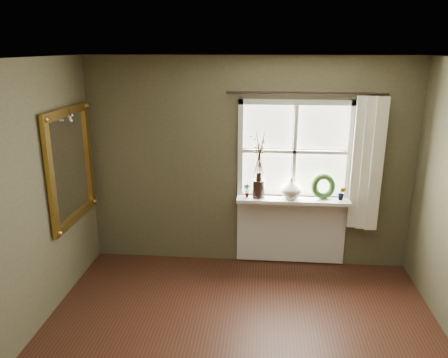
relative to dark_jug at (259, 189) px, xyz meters
name	(u,v)px	position (x,y,z in m)	size (l,w,h in m)	color
ceiling	(239,61)	(-0.13, -2.12, 1.57)	(4.50, 4.50, 0.00)	silver
wall_back	(249,163)	(-0.13, 0.18, 0.27)	(4.00, 0.10, 2.60)	brown
window_frame	(294,152)	(0.42, 0.11, 0.45)	(1.36, 0.06, 1.24)	silver
window_sill	(293,200)	(0.42, 0.00, -0.13)	(1.36, 0.26, 0.04)	silver
window_apron	(291,230)	(0.42, 0.11, -0.57)	(1.36, 0.04, 0.88)	silver
dark_jug	(259,189)	(0.00, 0.00, 0.00)	(0.15, 0.15, 0.22)	black
cream_vase	(291,188)	(0.39, 0.00, 0.02)	(0.25, 0.25, 0.26)	beige
wreath	(323,189)	(0.78, 0.04, 0.01)	(0.31, 0.31, 0.08)	#2D4820
potted_plant_left	(247,190)	(-0.14, 0.00, -0.03)	(0.09, 0.06, 0.17)	#2D4820
potted_plant_right	(342,193)	(1.00, 0.00, -0.03)	(0.09, 0.07, 0.17)	#2D4820
curtain	(367,164)	(1.26, 0.01, 0.33)	(0.36, 0.12, 1.59)	white
curtain_rod	(306,93)	(0.52, 0.05, 1.15)	(0.03, 0.03, 1.84)	black
gilt_mirror	(71,165)	(-2.10, -0.53, 0.39)	(0.10, 1.09, 1.30)	white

